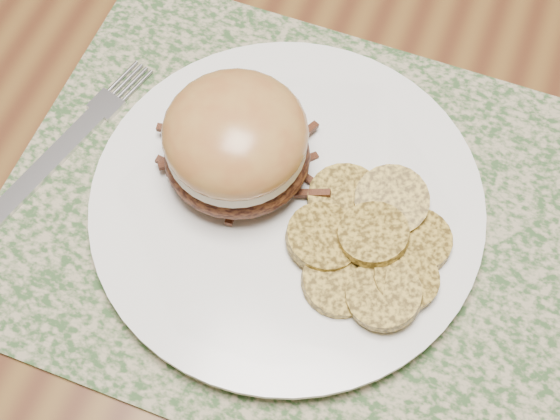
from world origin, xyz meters
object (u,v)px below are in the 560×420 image
object	(u,v)px
dinner_plate	(287,205)
pork_sandwich	(236,143)
dining_table	(176,26)
fork	(64,148)

from	to	relation	value
dinner_plate	pork_sandwich	world-z (taller)	pork_sandwich
dining_table	fork	size ratio (longest dim) A/B	8.14
dinner_plate	pork_sandwich	bearing A→B (deg)	166.54
dinner_plate	fork	distance (m)	0.17
dining_table	pork_sandwich	bearing A→B (deg)	-51.17
dining_table	dinner_plate	distance (m)	0.27
dining_table	pork_sandwich	distance (m)	0.26
dining_table	fork	xyz separation A→B (m)	(0.01, -0.20, 0.09)
dinner_plate	pork_sandwich	size ratio (longest dim) A/B	2.05
fork	dinner_plate	bearing A→B (deg)	18.78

